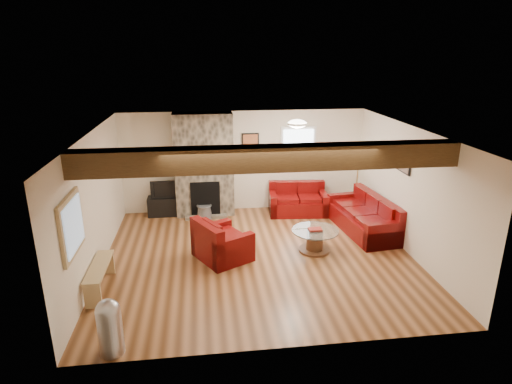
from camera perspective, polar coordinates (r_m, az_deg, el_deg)
The scene contains 18 objects.
room at distance 8.06m, azimuth 0.41°, elevation -0.66°, with size 8.00×8.00×8.00m.
oak_beam at distance 6.58m, azimuth 1.89°, elevation 4.54°, with size 6.00×0.36×0.38m, color #362210.
chimney_breast at distance 10.39m, azimuth -6.93°, elevation 3.41°, with size 1.40×0.67×2.50m.
back_window at distance 10.79m, azimuth 5.62°, elevation 5.82°, with size 0.90×0.08×1.10m, color white, non-canonical shape.
hatch_window at distance 6.80m, azimuth -23.34°, elevation -4.15°, with size 0.08×1.00×0.90m, color tan, non-canonical shape.
ceiling_dome at distance 8.79m, azimuth 5.52°, elevation 8.86°, with size 0.40×0.40×0.18m, color white, non-canonical shape.
artwork_back at distance 10.56m, azimuth -0.76°, elevation 6.46°, with size 0.42×0.06×0.52m, color black, non-canonical shape.
artwork_right at distance 9.06m, azimuth 19.08°, elevation 3.76°, with size 0.06×0.55×0.42m, color black, non-canonical shape.
sofa_three at distance 9.84m, azimuth 14.10°, elevation -2.91°, with size 2.07×0.87×0.80m, color #490705, non-canonical shape.
loveseat at distance 10.64m, azimuth 5.61°, elevation -0.94°, with size 1.41×0.81×0.75m, color #490705, non-canonical shape.
armchair_red at distance 8.37m, azimuth -4.50°, elevation -6.26°, with size 0.99×0.87×0.80m, color #490705, non-canonical shape.
coffee_table at distance 8.77m, azimuth 7.84°, elevation -6.42°, with size 0.94×0.94×0.49m.
tv_cabinet at distance 10.76m, azimuth -11.70°, elevation -1.82°, with size 0.94×0.38×0.47m, color black.
television at distance 10.62m, azimuth -11.86°, elevation 0.46°, with size 0.75×0.10×0.43m, color black.
floor_lamp at distance 10.90m, azimuth 13.50°, elevation 4.04°, with size 0.38×0.38×1.49m.
pine_bench at distance 7.83m, azimuth -20.07°, elevation -10.71°, with size 0.28×1.20×0.45m, color tan, non-canonical shape.
pedal_bin at distance 6.23m, azimuth -18.91°, elevation -16.66°, with size 0.33×0.33×0.82m, color #B5B5BA, non-canonical shape.
coal_bucket at distance 10.39m, azimuth -6.90°, elevation -2.63°, with size 0.38×0.38×0.35m, color slate, non-canonical shape.
Camera 1 is at (-1.03, -7.55, 3.89)m, focal length 30.00 mm.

